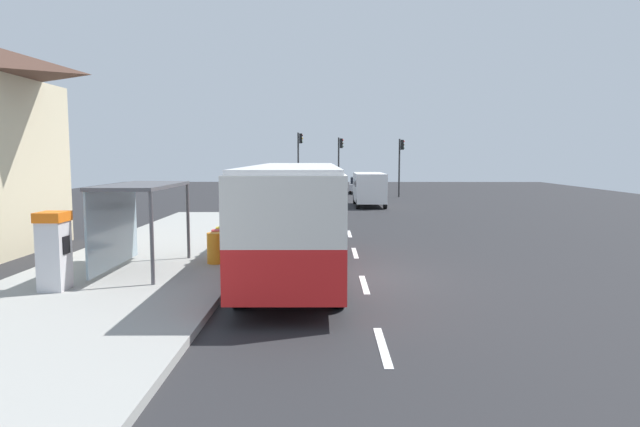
% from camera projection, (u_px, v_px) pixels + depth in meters
% --- Properties ---
extents(ground_plane, '(56.00, 92.00, 0.04)m').
position_uv_depth(ground_plane, '(341.00, 222.00, 30.22)').
color(ground_plane, '#262628').
extents(sidewalk_platform, '(6.20, 30.00, 0.18)m').
position_uv_depth(sidewalk_platform, '(154.00, 261.00, 18.34)').
color(sidewalk_platform, '#999993').
rests_on(sidewalk_platform, ground).
extents(lane_stripe_seg_0, '(0.16, 2.20, 0.01)m').
position_uv_depth(lane_stripe_seg_0, '(383.00, 347.00, 10.32)').
color(lane_stripe_seg_0, silver).
rests_on(lane_stripe_seg_0, ground).
extents(lane_stripe_seg_1, '(0.16, 2.20, 0.01)m').
position_uv_depth(lane_stripe_seg_1, '(364.00, 285.00, 15.30)').
color(lane_stripe_seg_1, silver).
rests_on(lane_stripe_seg_1, ground).
extents(lane_stripe_seg_2, '(0.16, 2.20, 0.01)m').
position_uv_depth(lane_stripe_seg_2, '(355.00, 253.00, 20.27)').
color(lane_stripe_seg_2, silver).
rests_on(lane_stripe_seg_2, ground).
extents(lane_stripe_seg_3, '(0.16, 2.20, 0.01)m').
position_uv_depth(lane_stripe_seg_3, '(349.00, 234.00, 25.24)').
color(lane_stripe_seg_3, silver).
rests_on(lane_stripe_seg_3, ground).
extents(lane_stripe_seg_4, '(0.16, 2.20, 0.01)m').
position_uv_depth(lane_stripe_seg_4, '(345.00, 221.00, 30.22)').
color(lane_stripe_seg_4, silver).
rests_on(lane_stripe_seg_4, ground).
extents(lane_stripe_seg_5, '(0.16, 2.20, 0.01)m').
position_uv_depth(lane_stripe_seg_5, '(343.00, 212.00, 35.19)').
color(lane_stripe_seg_5, silver).
rests_on(lane_stripe_seg_5, ground).
extents(lane_stripe_seg_6, '(0.16, 2.20, 0.01)m').
position_uv_depth(lane_stripe_seg_6, '(341.00, 205.00, 40.16)').
color(lane_stripe_seg_6, silver).
rests_on(lane_stripe_seg_6, ground).
extents(lane_stripe_seg_7, '(0.16, 2.20, 0.01)m').
position_uv_depth(lane_stripe_seg_7, '(339.00, 200.00, 45.14)').
color(lane_stripe_seg_7, silver).
rests_on(lane_stripe_seg_7, ground).
extents(bus, '(2.67, 11.04, 3.21)m').
position_uv_depth(bus, '(295.00, 212.00, 16.50)').
color(bus, red).
rests_on(bus, ground).
extents(white_van, '(2.04, 5.20, 2.30)m').
position_uv_depth(white_van, '(369.00, 187.00, 39.05)').
color(white_van, white).
rests_on(white_van, ground).
extents(sedan_near, '(2.02, 4.48, 1.52)m').
position_uv_depth(sedan_near, '(359.00, 185.00, 52.85)').
color(sedan_near, '#B7B7BC').
rests_on(sedan_near, ground).
extents(ticket_machine, '(0.66, 0.76, 1.94)m').
position_uv_depth(ticket_machine, '(54.00, 250.00, 13.88)').
color(ticket_machine, silver).
rests_on(ticket_machine, sidewalk_platform).
extents(recycling_bin_orange, '(0.52, 0.52, 0.95)m').
position_uv_depth(recycling_bin_orange, '(216.00, 248.00, 17.37)').
color(recycling_bin_orange, orange).
rests_on(recycling_bin_orange, sidewalk_platform).
extents(recycling_bin_red, '(0.52, 0.52, 0.95)m').
position_uv_depth(recycling_bin_red, '(220.00, 245.00, 18.06)').
color(recycling_bin_red, red).
rests_on(recycling_bin_red, sidewalk_platform).
extents(recycling_bin_yellow, '(0.52, 0.52, 0.95)m').
position_uv_depth(recycling_bin_yellow, '(224.00, 241.00, 18.76)').
color(recycling_bin_yellow, yellow).
rests_on(recycling_bin_yellow, sidewalk_platform).
extents(recycling_bin_blue, '(0.52, 0.52, 0.95)m').
position_uv_depth(recycling_bin_blue, '(227.00, 238.00, 19.46)').
color(recycling_bin_blue, blue).
rests_on(recycling_bin_blue, sidewalk_platform).
extents(traffic_light_near_side, '(0.49, 0.28, 4.92)m').
position_uv_depth(traffic_light_near_side, '(401.00, 158.00, 47.62)').
color(traffic_light_near_side, '#2D2D2D').
rests_on(traffic_light_near_side, ground).
extents(traffic_light_far_side, '(0.49, 0.28, 5.48)m').
position_uv_depth(traffic_light_far_side, '(299.00, 154.00, 48.47)').
color(traffic_light_far_side, '#2D2D2D').
rests_on(traffic_light_far_side, ground).
extents(traffic_light_median, '(0.49, 0.28, 5.08)m').
position_uv_depth(traffic_light_median, '(340.00, 157.00, 49.25)').
color(traffic_light_median, '#2D2D2D').
rests_on(traffic_light_median, ground).
extents(bus_shelter, '(1.80, 4.00, 2.50)m').
position_uv_depth(bus_shelter, '(131.00, 204.00, 16.24)').
color(bus_shelter, '#4C4C51').
rests_on(bus_shelter, sidewalk_platform).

